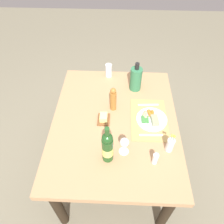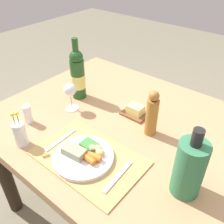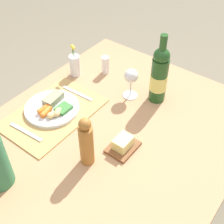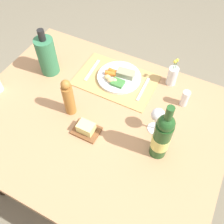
{
  "view_description": "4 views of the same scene",
  "coord_description": "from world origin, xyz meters",
  "px_view_note": "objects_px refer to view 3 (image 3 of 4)",
  "views": [
    {
      "loc": [
        -1.14,
        -0.03,
        2.1
      ],
      "look_at": [
        0.06,
        0.03,
        0.78
      ],
      "focal_mm": 34.59,
      "sensor_mm": 36.0,
      "label": 1
    },
    {
      "loc": [
        0.55,
        -0.78,
        1.5
      ],
      "look_at": [
        -0.05,
        -0.04,
        0.81
      ],
      "focal_mm": 39.44,
      "sensor_mm": 36.0,
      "label": 2
    },
    {
      "loc": [
        0.67,
        0.55,
        1.7
      ],
      "look_at": [
        -0.05,
        -0.0,
        0.85
      ],
      "focal_mm": 49.07,
      "sensor_mm": 36.0,
      "label": 3
    },
    {
      "loc": [
        -0.41,
        0.61,
        1.8
      ],
      "look_at": [
        -0.09,
        0.0,
        0.85
      ],
      "focal_mm": 40.01,
      "sensor_mm": 36.0,
      "label": 4
    }
  ],
  "objects_px": {
    "fork": "(78,93)",
    "flower_vase": "(75,65)",
    "wine_bottle": "(159,75)",
    "butter_dish": "(123,145)",
    "dinner_plate": "(52,107)",
    "wine_glass": "(131,77)",
    "dining_table": "(105,153)",
    "knife": "(26,132)",
    "salt_shaker": "(105,65)",
    "pepper_mill": "(86,142)"
  },
  "relations": [
    {
      "from": "wine_bottle",
      "to": "fork",
      "type": "bearing_deg",
      "value": -57.14
    },
    {
      "from": "dinner_plate",
      "to": "fork",
      "type": "relative_size",
      "value": 1.4
    },
    {
      "from": "dinner_plate",
      "to": "flower_vase",
      "type": "bearing_deg",
      "value": -158.62
    },
    {
      "from": "wine_glass",
      "to": "salt_shaker",
      "type": "relative_size",
      "value": 1.58
    },
    {
      "from": "fork",
      "to": "flower_vase",
      "type": "height_order",
      "value": "flower_vase"
    },
    {
      "from": "flower_vase",
      "to": "wine_bottle",
      "type": "xyz_separation_m",
      "value": [
        -0.09,
        0.44,
        0.08
      ]
    },
    {
      "from": "dining_table",
      "to": "salt_shaker",
      "type": "xyz_separation_m",
      "value": [
        -0.37,
        -0.29,
        0.15
      ]
    },
    {
      "from": "flower_vase",
      "to": "butter_dish",
      "type": "relative_size",
      "value": 1.35
    },
    {
      "from": "dinner_plate",
      "to": "fork",
      "type": "bearing_deg",
      "value": 175.33
    },
    {
      "from": "salt_shaker",
      "to": "butter_dish",
      "type": "xyz_separation_m",
      "value": [
        0.37,
        0.38,
        -0.02
      ]
    },
    {
      "from": "knife",
      "to": "wine_glass",
      "type": "bearing_deg",
      "value": 152.54
    },
    {
      "from": "flower_vase",
      "to": "wine_bottle",
      "type": "distance_m",
      "value": 0.46
    },
    {
      "from": "salt_shaker",
      "to": "wine_bottle",
      "type": "height_order",
      "value": "wine_bottle"
    },
    {
      "from": "salt_shaker",
      "to": "pepper_mill",
      "type": "bearing_deg",
      "value": 31.42
    },
    {
      "from": "fork",
      "to": "salt_shaker",
      "type": "xyz_separation_m",
      "value": [
        -0.23,
        -0.01,
        0.04
      ]
    },
    {
      "from": "salt_shaker",
      "to": "butter_dish",
      "type": "bearing_deg",
      "value": 45.62
    },
    {
      "from": "dinner_plate",
      "to": "salt_shaker",
      "type": "relative_size",
      "value": 2.62
    },
    {
      "from": "dinner_plate",
      "to": "salt_shaker",
      "type": "bearing_deg",
      "value": 178.98
    },
    {
      "from": "knife",
      "to": "fork",
      "type": "bearing_deg",
      "value": 176.09
    },
    {
      "from": "fork",
      "to": "salt_shaker",
      "type": "relative_size",
      "value": 1.88
    },
    {
      "from": "dinner_plate",
      "to": "flower_vase",
      "type": "relative_size",
      "value": 1.43
    },
    {
      "from": "knife",
      "to": "flower_vase",
      "type": "bearing_deg",
      "value": -168.72
    },
    {
      "from": "flower_vase",
      "to": "dinner_plate",
      "type": "bearing_deg",
      "value": 21.38
    },
    {
      "from": "wine_glass",
      "to": "butter_dish",
      "type": "relative_size",
      "value": 1.16
    },
    {
      "from": "fork",
      "to": "dinner_plate",
      "type": "bearing_deg",
      "value": -6.59
    },
    {
      "from": "butter_dish",
      "to": "knife",
      "type": "bearing_deg",
      "value": -64.28
    },
    {
      "from": "pepper_mill",
      "to": "dinner_plate",
      "type": "bearing_deg",
      "value": -111.08
    },
    {
      "from": "flower_vase",
      "to": "wine_bottle",
      "type": "bearing_deg",
      "value": 101.44
    },
    {
      "from": "wine_bottle",
      "to": "butter_dish",
      "type": "xyz_separation_m",
      "value": [
        0.35,
        0.05,
        -0.12
      ]
    },
    {
      "from": "wine_glass",
      "to": "wine_bottle",
      "type": "xyz_separation_m",
      "value": [
        -0.06,
        0.11,
        0.03
      ]
    },
    {
      "from": "flower_vase",
      "to": "dining_table",
      "type": "bearing_deg",
      "value": 57.08
    },
    {
      "from": "dining_table",
      "to": "butter_dish",
      "type": "xyz_separation_m",
      "value": [
        0.0,
        0.09,
        0.12
      ]
    },
    {
      "from": "dining_table",
      "to": "butter_dish",
      "type": "height_order",
      "value": "butter_dish"
    },
    {
      "from": "knife",
      "to": "butter_dish",
      "type": "xyz_separation_m",
      "value": [
        -0.18,
        0.38,
        0.01
      ]
    },
    {
      "from": "knife",
      "to": "salt_shaker",
      "type": "relative_size",
      "value": 1.9
    },
    {
      "from": "knife",
      "to": "flower_vase",
      "type": "xyz_separation_m",
      "value": [
        -0.44,
        -0.12,
        0.05
      ]
    },
    {
      "from": "dining_table",
      "to": "knife",
      "type": "height_order",
      "value": "knife"
    },
    {
      "from": "knife",
      "to": "wine_bottle",
      "type": "xyz_separation_m",
      "value": [
        -0.53,
        0.32,
        0.13
      ]
    },
    {
      "from": "dinner_plate",
      "to": "wine_glass",
      "type": "height_order",
      "value": "wine_glass"
    },
    {
      "from": "butter_dish",
      "to": "dining_table",
      "type": "bearing_deg",
      "value": -90.94
    },
    {
      "from": "dinner_plate",
      "to": "pepper_mill",
      "type": "bearing_deg",
      "value": 68.92
    },
    {
      "from": "dinner_plate",
      "to": "wine_glass",
      "type": "relative_size",
      "value": 1.66
    },
    {
      "from": "dining_table",
      "to": "fork",
      "type": "xyz_separation_m",
      "value": [
        -0.14,
        -0.28,
        0.11
      ]
    },
    {
      "from": "knife",
      "to": "wine_bottle",
      "type": "height_order",
      "value": "wine_bottle"
    },
    {
      "from": "dining_table",
      "to": "knife",
      "type": "xyz_separation_m",
      "value": [
        0.18,
        -0.28,
        0.11
      ]
    },
    {
      "from": "wine_glass",
      "to": "flower_vase",
      "type": "xyz_separation_m",
      "value": [
        0.03,
        -0.33,
        -0.05
      ]
    },
    {
      "from": "dining_table",
      "to": "dinner_plate",
      "type": "height_order",
      "value": "dinner_plate"
    },
    {
      "from": "flower_vase",
      "to": "knife",
      "type": "bearing_deg",
      "value": 14.99
    },
    {
      "from": "salt_shaker",
      "to": "pepper_mill",
      "type": "height_order",
      "value": "pepper_mill"
    },
    {
      "from": "fork",
      "to": "wine_glass",
      "type": "relative_size",
      "value": 1.19
    }
  ]
}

